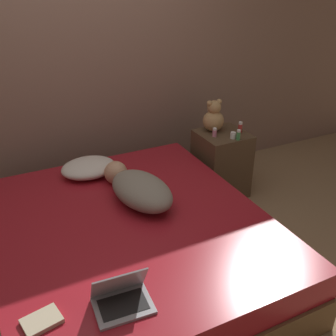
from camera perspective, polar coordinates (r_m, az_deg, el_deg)
name	(u,v)px	position (r m, az deg, el deg)	size (l,w,h in m)	color
ground_plane	(133,271)	(2.97, -5.10, -14.64)	(12.00, 12.00, 0.00)	#937551
wall_back	(69,56)	(3.53, -14.18, 15.48)	(8.00, 0.06, 2.60)	#846656
bed	(132,246)	(2.82, -5.29, -11.27)	(1.80, 2.05, 0.45)	brown
nightstand	(221,164)	(3.75, 7.70, 0.63)	(0.43, 0.43, 0.62)	brown
pillow	(89,168)	(3.26, -11.46, 0.06)	(0.44, 0.36, 0.13)	beige
person_lying	(138,188)	(2.84, -4.30, -2.93)	(0.45, 0.77, 0.21)	gray
laptop	(122,297)	(2.09, -6.75, -18.12)	(0.30, 0.24, 0.20)	#9E9EA3
teddy_bear	(214,118)	(3.62, 6.63, 7.29)	(0.19, 0.19, 0.30)	tan
bottle_white	(233,135)	(3.51, 9.43, 4.70)	(0.05, 0.05, 0.06)	white
bottle_red	(240,127)	(3.64, 10.43, 5.82)	(0.04, 0.04, 0.10)	#B72D2D
bottle_green	(238,135)	(3.49, 10.19, 4.75)	(0.03, 0.03, 0.09)	#3D8E4C
bottle_pink	(215,132)	(3.53, 6.78, 5.16)	(0.04, 0.04, 0.08)	pink
book	(42,321)	(2.11, -17.86, -20.37)	(0.20, 0.16, 0.02)	#C6B793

